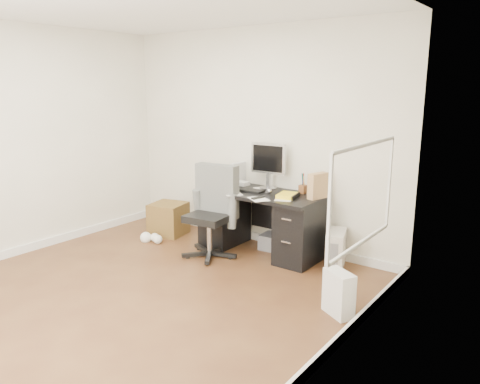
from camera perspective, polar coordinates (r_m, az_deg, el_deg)
The scene contains 18 objects.
ground at distance 4.82m, azimuth -11.93°, elevation -11.83°, with size 4.00×4.00×0.00m, color #492817.
room_shell at distance 4.40m, azimuth -12.37°, elevation 8.19°, with size 4.02×4.02×2.71m.
desk at distance 5.67m, azimuth 2.51°, elevation -3.46°, with size 1.50×0.70×0.75m.
loose_papers at distance 5.65m, azimuth 0.57°, elevation 0.18°, with size 1.10×0.60×0.00m, color white, non-canonical shape.
lcd_monitor at distance 5.70m, azimuth 3.48°, elevation 3.21°, with size 0.46×0.26×0.58m, color #B5B5BA, non-canonical shape.
keyboard at distance 5.63m, azimuth 0.84°, elevation 0.26°, with size 0.43×0.15×0.02m, color black.
computer_mouse at distance 5.49m, azimuth 3.60°, elevation 0.11°, with size 0.06×0.06×0.06m, color #B5B5BA.
travel_mug at distance 5.87m, azimuth -3.68°, elevation 1.54°, with size 0.08×0.08×0.18m, color navy.
white_binder at distance 6.02m, azimuth -0.17°, elevation 2.31°, with size 0.11×0.24×0.28m, color silver.
magazine_file at distance 5.31m, azimuth 9.48°, elevation 0.75°, with size 0.12×0.25×0.29m, color #A87751.
pen_cup at distance 5.54m, azimuth 7.71°, elevation 1.05°, with size 0.10×0.10×0.24m, color brown, non-canonical shape.
yellow_book at distance 5.33m, azimuth 5.84°, elevation -0.43°, with size 0.20×0.26×0.04m, color yellow.
paper_remote at distance 5.24m, azimuth 2.27°, elevation -0.75°, with size 0.25×0.20×0.02m, color white, non-canonical shape.
office_chair at distance 5.48m, azimuth -3.78°, elevation -2.50°, with size 0.61×0.61×1.08m, color #515452, non-canonical shape.
pc_tower at distance 5.36m, azimuth 11.61°, elevation -6.85°, with size 0.19×0.42×0.42m, color beige.
shopping_bag at distance 4.31m, azimuth 11.94°, elevation -12.00°, with size 0.30×0.21×0.41m, color silver.
wicker_basket at distance 6.45m, azimuth -8.72°, elevation -3.25°, with size 0.43×0.43×0.43m, color #4E3717.
desk_printer at distance 5.84m, azimuth 4.17°, elevation -6.12°, with size 0.32×0.26×0.19m, color slate.
Camera 1 is at (3.33, -2.86, 2.00)m, focal length 35.00 mm.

